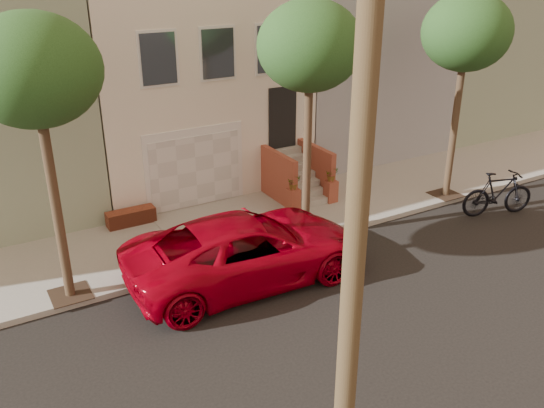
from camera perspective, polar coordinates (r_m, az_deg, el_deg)
ground at (r=13.19m, az=9.05°, el=-10.83°), size 90.00×90.00×0.00m
sidewalk at (r=17.03m, az=-2.19°, el=-1.89°), size 40.00×3.70×0.15m
house_row at (r=21.06m, az=-10.06°, el=12.98°), size 33.10×11.70×7.00m
tree_left at (r=12.45m, az=-22.57°, el=11.96°), size 2.70×2.57×6.30m
tree_mid at (r=14.79m, az=3.79°, el=15.24°), size 2.70×2.57×6.30m
tree_right at (r=18.41m, az=18.76°, el=15.74°), size 2.70×2.57×6.30m
pickup_truck at (r=13.96m, az=-2.52°, el=-4.49°), size 6.04×2.96×1.65m
motorcycle at (r=18.77m, az=21.54°, el=0.98°), size 2.43×1.32×1.40m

